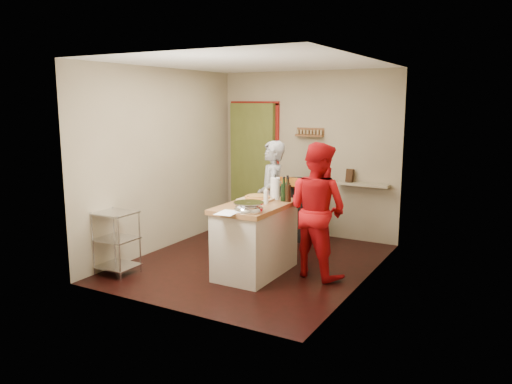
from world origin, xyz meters
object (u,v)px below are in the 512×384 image
wire_shelving (116,239)px  person_stripe (271,199)px  person_red (317,210)px  stove (301,210)px  island (256,237)px

wire_shelving → person_stripe: size_ratio=0.50×
person_red → wire_shelving: bearing=44.8°
stove → person_red: bearing=-59.2°
wire_shelving → island: 1.74m
stove → wire_shelving: 2.94m
person_stripe → person_red: bearing=33.3°
island → wire_shelving: bearing=-150.5°
wire_shelving → island: (1.51, 0.85, 0.03)m
wire_shelving → person_red: person_red is taller
person_stripe → person_red: (0.87, -0.46, 0.03)m
island → person_red: (0.69, 0.32, 0.36)m
island → person_red: person_red is taller
stove → person_stripe: bearing=-90.3°
island → person_stripe: bearing=103.5°
person_stripe → person_red: 0.99m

